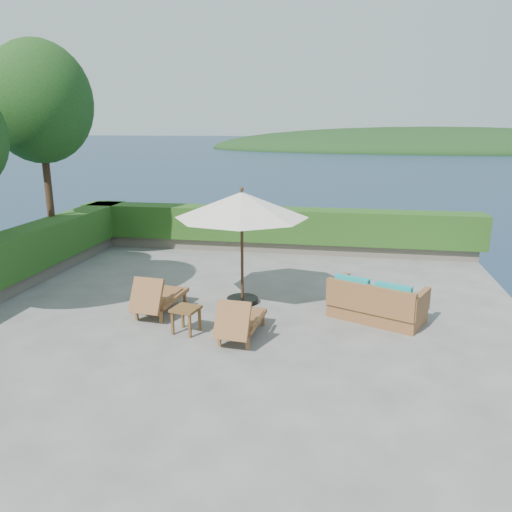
% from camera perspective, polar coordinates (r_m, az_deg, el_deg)
% --- Properties ---
extents(ground, '(12.00, 12.00, 0.00)m').
position_cam_1_polar(ground, '(10.40, -2.43, -6.90)').
color(ground, gray).
rests_on(ground, ground).
extents(foundation, '(12.00, 12.00, 3.00)m').
position_cam_1_polar(foundation, '(11.07, -2.34, -14.39)').
color(foundation, '#4E463D').
rests_on(foundation, ocean).
extents(ocean, '(600.00, 600.00, 0.00)m').
position_cam_1_polar(ocean, '(11.84, -2.26, -20.52)').
color(ocean, '#14263E').
rests_on(ocean, ground).
extents(offshore_island, '(126.00, 57.60, 12.60)m').
position_cam_1_polar(offshore_island, '(151.32, 19.29, 11.40)').
color(offshore_island, black).
rests_on(offshore_island, ocean).
extents(planter_wall_far, '(12.00, 0.60, 0.36)m').
position_cam_1_polar(planter_wall_far, '(15.61, 2.04, 1.21)').
color(planter_wall_far, slate).
rests_on(planter_wall_far, ground).
extents(hedge_far, '(12.40, 0.90, 1.00)m').
position_cam_1_polar(hedge_far, '(15.47, 2.06, 3.63)').
color(hedge_far, '#1F4C15').
rests_on(hedge_far, planter_wall_far).
extents(tree_far, '(2.80, 2.80, 6.03)m').
position_cam_1_polar(tree_far, '(15.03, -23.53, 15.77)').
color(tree_far, '#442D1A').
rests_on(tree_far, ground).
extents(patio_umbrella, '(3.31, 3.31, 2.57)m').
position_cam_1_polar(patio_umbrella, '(10.62, -1.64, 5.74)').
color(patio_umbrella, black).
rests_on(patio_umbrella, ground).
extents(lounge_left, '(0.80, 1.62, 0.90)m').
position_cam_1_polar(lounge_left, '(10.59, -11.13, -4.60)').
color(lounge_left, brown).
rests_on(lounge_left, ground).
extents(lounge_right, '(0.75, 1.55, 0.87)m').
position_cam_1_polar(lounge_right, '(9.24, -1.83, -7.35)').
color(lounge_right, brown).
rests_on(lounge_right, ground).
extents(side_table, '(0.56, 0.56, 0.50)m').
position_cam_1_polar(side_table, '(9.57, -8.02, -6.36)').
color(side_table, brown).
rests_on(side_table, ground).
extents(wicker_loveseat, '(2.06, 1.62, 0.91)m').
position_cam_1_polar(wicker_loveseat, '(10.37, 13.54, -5.31)').
color(wicker_loveseat, brown).
rests_on(wicker_loveseat, ground).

